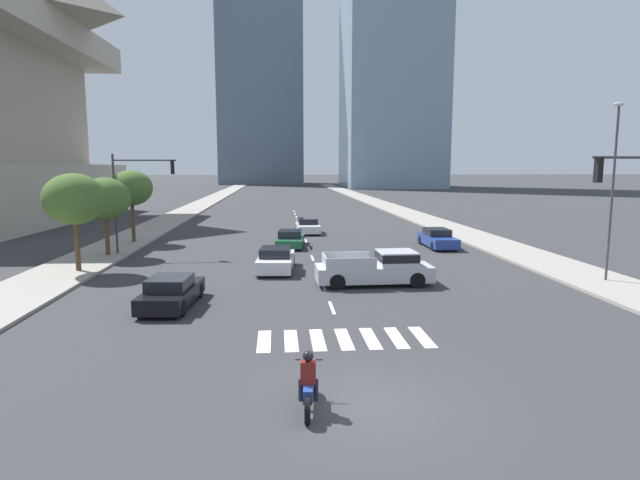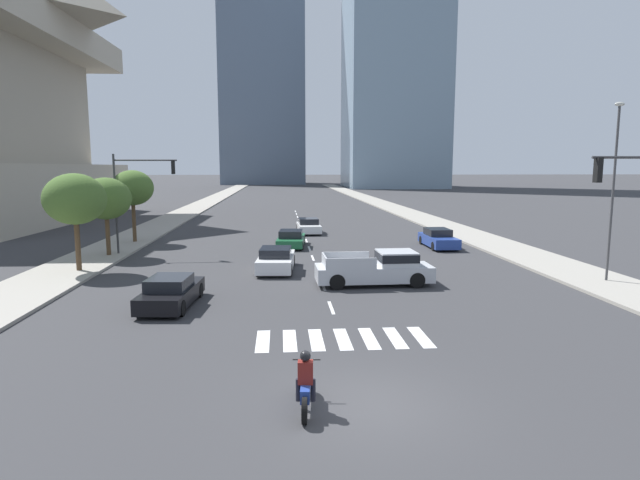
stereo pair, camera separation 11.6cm
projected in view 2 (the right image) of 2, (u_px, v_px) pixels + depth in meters
name	position (u px, v px, depth m)	size (l,w,h in m)	color
ground_plane	(367.00, 405.00, 12.76)	(800.00, 800.00, 0.00)	#333335
sidewalk_east	(473.00, 236.00, 43.45)	(4.00, 260.00, 0.15)	gray
sidewalk_west	(130.00, 240.00, 41.30)	(4.00, 260.00, 0.15)	gray
crosswalk_near	(343.00, 339.00, 17.65)	(5.85, 2.26, 0.01)	silver
lane_divider_center	(304.00, 234.00, 45.29)	(0.14, 50.00, 0.01)	silver
motorcycle_lead	(306.00, 386.00, 12.48)	(0.70, 2.06, 1.49)	black
pickup_truck	(379.00, 268.00, 25.75)	(5.74, 2.15, 1.67)	#B7BABF
sedan_green_0	(291.00, 239.00, 38.05)	(2.26, 4.70, 1.24)	#1E6038
sedan_white_1	(276.00, 260.00, 29.24)	(2.23, 4.66, 1.33)	silver
sedan_white_2	(309.00, 226.00, 46.07)	(2.05, 4.48, 1.29)	silver
sedan_blue_3	(438.00, 239.00, 37.84)	(1.84, 4.69, 1.35)	navy
sedan_black_4	(171.00, 292.00, 21.74)	(2.16, 4.59, 1.29)	black
traffic_signal_far	(137.00, 186.00, 33.92)	(4.32, 0.28, 6.48)	#333335
street_lamp_east	(614.00, 181.00, 25.49)	(0.50, 0.24, 8.73)	#3F3F42
street_tree_nearest	(75.00, 199.00, 28.18)	(3.27, 3.27, 5.31)	#4C3823
street_tree_second	(106.00, 199.00, 33.22)	(3.15, 3.15, 4.99)	#4C3823
street_tree_third	(132.00, 188.00, 39.25)	(3.12, 3.12, 5.42)	#4C3823
office_tower_left_skyline	(262.00, 68.00, 178.92)	(28.21, 24.32, 88.57)	slate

